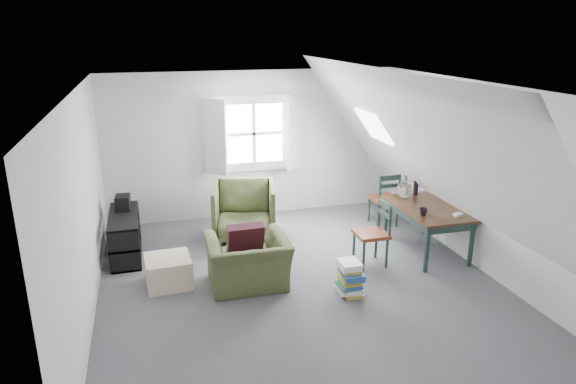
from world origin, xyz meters
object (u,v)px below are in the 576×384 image
object	(u,v)px
armchair_near	(249,285)
dining_chair_near	(373,233)
armchair_far	(245,237)
ottoman	(168,271)
dining_table	(427,213)
magazine_stack	(350,278)
dining_chair_far	(385,198)
media_shelf	(125,238)

from	to	relation	value
armchair_near	dining_chair_near	world-z (taller)	dining_chair_near
armchair_far	dining_chair_near	size ratio (longest dim) A/B	1.08
ottoman	dining_table	world-z (taller)	dining_table
magazine_stack	dining_chair_far	bearing A→B (deg)	54.85
dining_table	dining_chair_near	distance (m)	0.96
armchair_near	media_shelf	xyz separation A→B (m)	(-1.52, 1.35, 0.28)
armchair_near	armchair_far	distance (m)	1.61
media_shelf	armchair_far	bearing A→B (deg)	11.33
dining_table	ottoman	bearing A→B (deg)	-178.77
dining_chair_near	media_shelf	world-z (taller)	dining_chair_near
ottoman	media_shelf	bearing A→B (deg)	117.36
dining_chair_far	media_shelf	xyz separation A→B (m)	(-4.13, -0.14, -0.19)
dining_chair_far	dining_table	bearing A→B (deg)	106.20
armchair_near	media_shelf	size ratio (longest dim) A/B	0.83
armchair_far	dining_table	distance (m)	2.82
dining_chair_near	magazine_stack	size ratio (longest dim) A/B	2.09
dining_table	dining_chair_near	size ratio (longest dim) A/B	1.54
dining_chair_far	magazine_stack	bearing A→B (deg)	65.29
dining_chair_near	magazine_stack	xyz separation A→B (m)	(-0.63, -0.72, -0.25)
armchair_far	media_shelf	size ratio (longest dim) A/B	0.80
dining_chair_far	armchair_far	bearing A→B (deg)	7.98
armchair_far	magazine_stack	world-z (taller)	armchair_far
ottoman	media_shelf	world-z (taller)	media_shelf
ottoman	armchair_near	bearing A→B (deg)	-17.33
armchair_near	magazine_stack	distance (m)	1.31
dining_table	dining_chair_far	world-z (taller)	dining_chair_far
dining_chair_near	media_shelf	distance (m)	3.53
dining_chair_far	magazine_stack	xyz separation A→B (m)	(-1.44, -2.05, -0.26)
dining_table	media_shelf	xyz separation A→B (m)	(-4.25, 1.01, -0.32)
armchair_far	ottoman	world-z (taller)	armchair_far
ottoman	media_shelf	distance (m)	1.18
ottoman	dining_table	size ratio (longest dim) A/B	0.40
dining_chair_near	media_shelf	bearing A→B (deg)	-111.58
media_shelf	dining_table	bearing A→B (deg)	-9.57
ottoman	media_shelf	xyz separation A→B (m)	(-0.54, 1.05, 0.09)
dining_table	magazine_stack	xyz separation A→B (m)	(-1.56, -0.91, -0.39)
ottoman	dining_chair_far	bearing A→B (deg)	18.24
dining_table	dining_chair_near	world-z (taller)	dining_chair_near
armchair_far	dining_table	world-z (taller)	dining_table
armchair_near	dining_table	world-z (taller)	dining_table
magazine_stack	armchair_near	bearing A→B (deg)	154.38
ottoman	dining_chair_near	xyz separation A→B (m)	(2.77, -0.15, 0.28)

